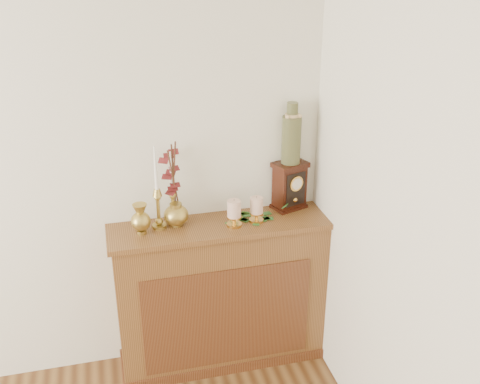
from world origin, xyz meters
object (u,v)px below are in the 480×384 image
object	(u,v)px
bud_vase	(141,219)
mantel_clock	(290,186)
ceramic_vase	(291,136)
ginger_jar	(172,186)
candlestick_left	(158,202)
candlestick_center	(173,200)

from	to	relation	value
bud_vase	mantel_clock	size ratio (longest dim) A/B	0.61
bud_vase	ceramic_vase	bearing A→B (deg)	7.29
mantel_clock	bud_vase	bearing A→B (deg)	167.83
ginger_jar	ceramic_vase	xyz separation A→B (m)	(0.68, 0.03, 0.21)
candlestick_left	bud_vase	bearing A→B (deg)	-157.27
candlestick_left	ginger_jar	bearing A→B (deg)	23.45
candlestick_left	bud_vase	world-z (taller)	candlestick_left
bud_vase	ceramic_vase	distance (m)	0.94
candlestick_left	bud_vase	distance (m)	0.13
ginger_jar	candlestick_left	bearing A→B (deg)	-156.55
candlestick_left	candlestick_center	xyz separation A→B (m)	(0.08, 0.04, -0.02)
candlestick_left	ceramic_vase	size ratio (longest dim) A/B	1.35
candlestick_left	ceramic_vase	world-z (taller)	ceramic_vase
candlestick_center	ginger_jar	distance (m)	0.09
candlestick_center	candlestick_left	bearing A→B (deg)	-154.51
mantel_clock	ceramic_vase	bearing A→B (deg)	90.00
ginger_jar	ceramic_vase	bearing A→B (deg)	2.66
bud_vase	ginger_jar	bearing A→B (deg)	23.06
bud_vase	ceramic_vase	size ratio (longest dim) A/B	0.49
bud_vase	ceramic_vase	world-z (taller)	ceramic_vase
candlestick_center	mantel_clock	world-z (taller)	candlestick_center
candlestick_left	ceramic_vase	distance (m)	0.82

